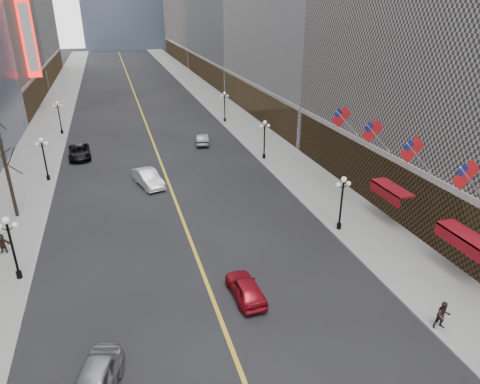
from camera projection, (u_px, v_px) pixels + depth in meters
sidewalk_east at (232, 115)px, 70.22m from camera, size 6.00×230.00×0.15m
sidewalk_west at (49, 128)px, 62.86m from camera, size 6.00×230.00×0.15m
lane_line at (140, 108)px, 75.33m from camera, size 0.25×200.00×0.02m
streetlamp_east_1 at (342, 198)px, 33.43m from camera, size 1.26×0.44×4.52m
streetlamp_east_2 at (264, 136)px, 49.21m from camera, size 1.26×0.44×4.52m
streetlamp_east_3 at (225, 104)px, 64.99m from camera, size 1.26×0.44×4.52m
streetlamp_west_1 at (11, 242)px, 27.24m from camera, size 1.26×0.44×4.52m
streetlamp_west_2 at (44, 155)px, 43.02m from camera, size 1.26×0.44×4.52m
streetlamp_west_3 at (59, 114)px, 58.80m from camera, size 1.26×0.44×4.52m
flag_2 at (468, 177)px, 25.58m from camera, size 2.87×0.12×2.87m
flag_3 at (414, 152)px, 29.96m from camera, size 2.87×0.12×2.87m
flag_4 at (374, 133)px, 34.34m from camera, size 2.87×0.12×2.87m
flag_5 at (343, 118)px, 38.72m from camera, size 2.87×0.12×2.87m
awning_b at (464, 237)px, 27.48m from camera, size 1.40×4.00×0.93m
awning_c at (390, 189)px, 34.49m from camera, size 1.40×4.00×0.93m
theatre_marquee at (29, 38)px, 66.33m from camera, size 2.00×0.55×12.00m
tree_west_far at (2, 148)px, 34.21m from camera, size 3.60×3.60×7.92m
car_nb_mid at (148, 178)px, 42.77m from camera, size 2.98×5.21×1.62m
car_nb_far at (79, 152)px, 50.60m from camera, size 2.80×5.44×1.47m
car_sb_mid at (246, 288)px, 26.41m from camera, size 1.86×4.20×1.41m
car_sb_far at (202, 139)px, 55.61m from camera, size 2.32×4.63×1.46m
ped_east_walk at (443, 315)px, 23.63m from camera, size 0.92×0.65×1.72m
ped_west_far at (2, 243)px, 30.92m from camera, size 1.47×0.74×1.53m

